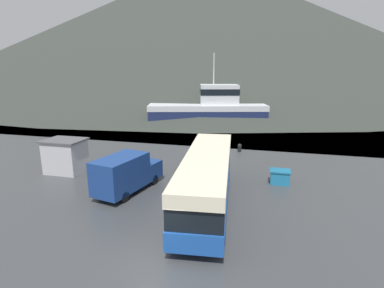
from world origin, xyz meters
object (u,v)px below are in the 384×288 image
Objects in this scene: tour_bus at (207,177)px; delivery_van at (126,173)px; storage_bin at (280,177)px; fishing_boat at (209,110)px; dock_kiosk at (66,156)px.

tour_bus is 5.68m from delivery_van.
tour_bus reaches higher than storage_bin.
tour_bus is 6.56m from storage_bin.
delivery_van is at bearing 163.80° from fishing_boat.
delivery_van is 7.04m from dock_kiosk.
fishing_boat is (0.55, 26.02, 0.97)m from delivery_van.
tour_bus is 4.00× the size of dock_kiosk.
fishing_boat is 24.56m from dock_kiosk.
dock_kiosk is at bearing 148.16° from fishing_boat.
fishing_boat is (-5.09, 26.53, 0.54)m from tour_bus.
dock_kiosk is at bearing 159.89° from tour_bus.
delivery_van reaches higher than storage_bin.
dock_kiosk reaches higher than delivery_van.
delivery_van is at bearing -157.80° from storage_bin.
fishing_boat is at bearing 100.62° from delivery_van.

